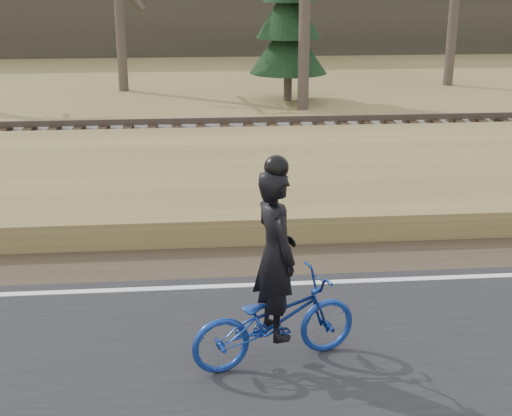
{
  "coord_description": "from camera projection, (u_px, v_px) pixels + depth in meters",
  "views": [
    {
      "loc": [
        -6.2,
        -8.86,
        4.26
      ],
      "look_at": [
        -5.36,
        0.5,
        1.1
      ],
      "focal_mm": 50.0,
      "sensor_mm": 36.0,
      "label": 1
    }
  ],
  "objects": [
    {
      "name": "embankment",
      "position": [
        507.0,
        183.0,
        14.15
      ],
      "size": [
        120.0,
        5.0,
        0.44
      ],
      "primitive_type": "cube",
      "color": "olive",
      "rests_on": "ground"
    },
    {
      "name": "ballast",
      "position": [
        443.0,
        140.0,
        17.74
      ],
      "size": [
        120.0,
        3.0,
        0.45
      ],
      "primitive_type": "cube",
      "color": "slate",
      "rests_on": "ground"
    },
    {
      "name": "railroad",
      "position": [
        444.0,
        128.0,
        17.64
      ],
      "size": [
        120.0,
        2.4,
        0.29
      ],
      "color": "black",
      "rests_on": "ballast"
    },
    {
      "name": "cyclist",
      "position": [
        275.0,
        299.0,
        7.81
      ],
      "size": [
        2.04,
        1.19,
        2.39
      ],
      "rotation": [
        0.0,
        0.0,
        1.86
      ],
      "color": "navy",
      "rests_on": "road"
    },
    {
      "name": "conifer",
      "position": [
        289.0,
        11.0,
        23.31
      ],
      "size": [
        2.6,
        2.6,
        6.21
      ],
      "color": "#51443B",
      "rests_on": "ground"
    }
  ]
}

